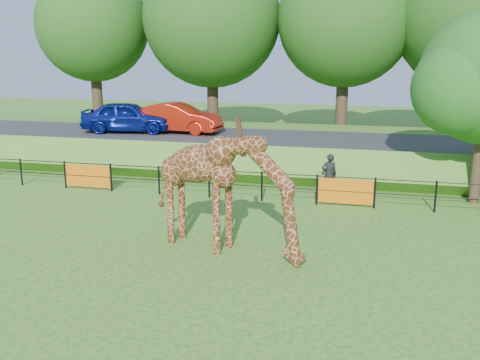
{
  "coord_description": "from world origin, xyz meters",
  "views": [
    {
      "loc": [
        3.7,
        -10.49,
        5.34
      ],
      "look_at": [
        0.42,
        2.94,
        2.0
      ],
      "focal_mm": 40.0,
      "sensor_mm": 36.0,
      "label": 1
    }
  ],
  "objects": [
    {
      "name": "ground",
      "position": [
        0.0,
        0.0,
        0.0
      ],
      "size": [
        90.0,
        90.0,
        0.0
      ],
      "primitive_type": "plane",
      "color": "#2A6519",
      "rests_on": "ground"
    },
    {
      "name": "bg_tree_line",
      "position": [
        1.89,
        22.0,
        7.19
      ],
      "size": [
        37.3,
        8.8,
        11.82
      ],
      "color": "#322216",
      "rests_on": "ground"
    },
    {
      "name": "car_red",
      "position": [
        -5.53,
        14.28,
        2.14
      ],
      "size": [
        4.5,
        1.87,
        1.45
      ],
      "primitive_type": "imported",
      "rotation": [
        0.0,
        0.0,
        1.49
      ],
      "color": "red",
      "rests_on": "road"
    },
    {
      "name": "giraffe",
      "position": [
        0.09,
        2.8,
        1.65
      ],
      "size": [
        4.66,
        2.23,
        3.3
      ],
      "primitive_type": null,
      "rotation": [
        0.0,
        0.0,
        -0.31
      ],
      "color": "#562711",
      "rests_on": "ground"
    },
    {
      "name": "perimeter_fence",
      "position": [
        0.0,
        8.0,
        0.55
      ],
      "size": [
        28.07,
        0.1,
        1.1
      ],
      "primitive_type": null,
      "color": "black",
      "rests_on": "ground"
    },
    {
      "name": "visitor",
      "position": [
        2.31,
        9.44,
        0.8
      ],
      "size": [
        0.67,
        0.53,
        1.6
      ],
      "primitive_type": "imported",
      "rotation": [
        0.0,
        0.0,
        3.43
      ],
      "color": "black",
      "rests_on": "ground"
    },
    {
      "name": "embankment",
      "position": [
        0.0,
        15.5,
        0.65
      ],
      "size": [
        40.0,
        9.0,
        1.3
      ],
      "primitive_type": "cube",
      "color": "#2A6519",
      "rests_on": "ground"
    },
    {
      "name": "road",
      "position": [
        0.0,
        14.0,
        1.36
      ],
      "size": [
        40.0,
        5.0,
        0.12
      ],
      "primitive_type": "cube",
      "color": "#303033",
      "rests_on": "embankment"
    },
    {
      "name": "car_blue",
      "position": [
        -7.94,
        13.82,
        2.18
      ],
      "size": [
        4.72,
        2.48,
        1.53
      ],
      "primitive_type": "imported",
      "rotation": [
        0.0,
        0.0,
        1.73
      ],
      "color": "#122294",
      "rests_on": "road"
    }
  ]
}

